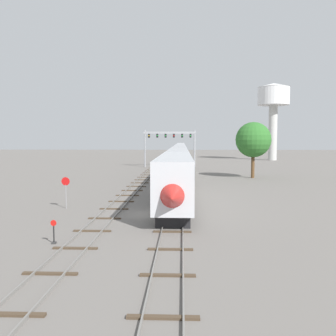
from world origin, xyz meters
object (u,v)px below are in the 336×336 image
(switch_stand, at_px, (54,235))
(trackside_tree_left, at_px, (253,140))
(stop_sign, at_px, (66,188))
(passenger_train, at_px, (180,153))
(signal_gantry, at_px, (170,140))
(water_tower, at_px, (274,100))

(switch_stand, relative_size, trackside_tree_left, 0.16)
(stop_sign, height_order, trackside_tree_left, trackside_tree_left)
(switch_stand, height_order, trackside_tree_left, trackside_tree_left)
(passenger_train, bearing_deg, signal_gantry, -97.41)
(passenger_train, height_order, trackside_tree_left, trackside_tree_left)
(switch_stand, bearing_deg, passenger_train, 84.94)
(stop_sign, bearing_deg, trackside_tree_left, 51.14)
(trackside_tree_left, bearing_deg, signal_gantry, 121.36)
(water_tower, bearing_deg, trackside_tree_left, -106.92)
(stop_sign, relative_size, trackside_tree_left, 0.31)
(switch_stand, xyz_separation_m, stop_sign, (-2.90, 11.34, 1.35))
(water_tower, relative_size, stop_sign, 8.14)
(signal_gantry, height_order, trackside_tree_left, trackside_tree_left)
(signal_gantry, relative_size, switch_stand, 8.29)
(switch_stand, distance_m, stop_sign, 11.78)
(signal_gantry, height_order, stop_sign, signal_gantry)
(passenger_train, distance_m, water_tower, 34.58)
(water_tower, relative_size, trackside_tree_left, 2.55)
(signal_gantry, relative_size, water_tower, 0.52)
(signal_gantry, distance_m, trackside_tree_left, 27.96)
(signal_gantry, relative_size, stop_sign, 4.20)
(trackside_tree_left, bearing_deg, stop_sign, -128.86)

